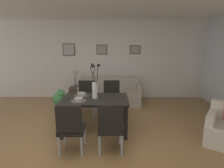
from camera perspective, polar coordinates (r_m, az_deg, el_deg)
The scene contains 20 objects.
ground_plane at distance 3.80m, azimuth -8.45°, elevation -17.92°, with size 9.00×9.00×0.00m, color olive.
back_wall_panel at distance 6.53m, azimuth -4.42°, elevation 7.19°, with size 9.00×0.10×2.60m, color silver.
ceiling_panel at distance 3.74m, azimuth -8.86°, elevation 23.54°, with size 9.00×7.20×0.08m, color white.
dining_table at distance 4.11m, azimuth -5.08°, elevation -5.46°, with size 1.40×0.90×0.74m.
dining_chair_near_left at distance 3.41m, azimuth -12.23°, elevation -12.20°, with size 0.45×0.45×0.92m.
dining_chair_near_right at distance 5.01m, azimuth -7.62°, elevation -3.82°, with size 0.45×0.45×0.92m.
dining_chair_far_left at distance 3.37m, azimuth -0.47°, elevation -12.19°, with size 0.46×0.46×0.92m.
dining_chair_far_right at distance 4.98m, azimuth -0.13°, elevation -3.81°, with size 0.44×0.44×0.92m.
centerpiece_vase at distance 4.01m, azimuth -5.17°, elevation -0.38°, with size 0.21×0.23×0.73m.
placemat_near_left at distance 3.94m, azimuth -9.98°, elevation -5.02°, with size 0.32×0.32×0.01m, color #4C4742.
bowl_near_left at distance 3.93m, azimuth -10.00°, elevation -4.50°, with size 0.17×0.17×0.07m.
placemat_near_right at distance 4.32m, azimuth -9.01°, elevation -3.38°, with size 0.32×0.32×0.01m, color #4C4742.
bowl_near_right at distance 4.31m, azimuth -9.03°, elevation -2.90°, with size 0.17×0.17×0.07m.
sofa at distance 6.00m, azimuth -0.68°, elevation -3.21°, with size 1.86×0.84×0.80m.
side_table at distance 6.12m, azimuth -10.69°, elevation -3.31°, with size 0.36×0.36×0.52m, color #3D2D23.
table_lamp at distance 5.98m, azimuth -10.94°, elevation 2.53°, with size 0.22×0.22×0.51m.
framed_picture_left at distance 6.59m, azimuth -12.77°, elevation 9.98°, with size 0.40×0.03×0.39m.
framed_picture_center at distance 6.43m, azimuth -3.06°, elevation 10.21°, with size 0.35×0.03×0.33m.
framed_picture_right at distance 6.45m, azimuth 6.87°, elevation 10.15°, with size 0.35×0.03×0.29m.
potted_plant at distance 5.36m, azimuth -15.34°, elevation -4.63°, with size 0.36×0.36×0.67m.
Camera 1 is at (0.56, -3.23, 1.94)m, focal length 30.61 mm.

